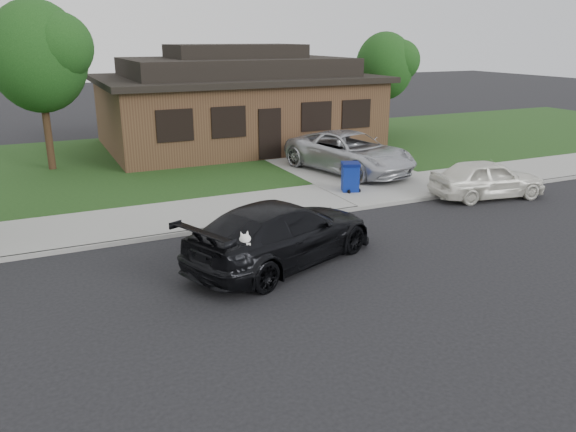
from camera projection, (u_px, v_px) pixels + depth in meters
name	position (u px, v px, depth m)	size (l,w,h in m)	color
ground	(299.00, 272.00, 12.81)	(120.00, 120.00, 0.00)	black
sidewalk	(227.00, 210.00, 17.11)	(60.00, 3.00, 0.12)	gray
curb	(244.00, 225.00, 15.82)	(60.00, 0.12, 0.12)	gray
lawn	(166.00, 160.00, 24.02)	(60.00, 13.00, 0.13)	#193814
driveway	(322.00, 161.00, 23.84)	(4.50, 13.00, 0.14)	gray
sedan	(282.00, 233.00, 13.11)	(5.51, 3.86, 1.48)	black
minivan	(350.00, 152.00, 21.49)	(2.51, 5.44, 1.51)	#B9BBC1
white_compact	(487.00, 179.00, 18.51)	(1.53, 3.79, 1.29)	white
recycling_bin	(350.00, 177.00, 18.86)	(0.77, 0.77, 0.99)	navy
house	(237.00, 102.00, 26.71)	(12.60, 8.60, 4.65)	#422B1C
tree_0	(43.00, 55.00, 20.82)	(3.78, 3.60, 6.34)	#332114
tree_1	(388.00, 65.00, 28.99)	(3.15, 3.00, 5.25)	#332114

